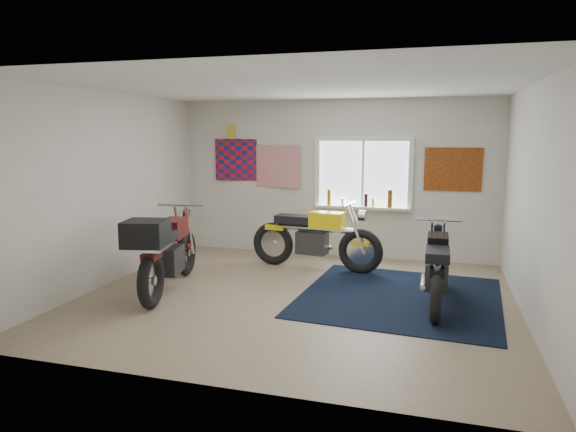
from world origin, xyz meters
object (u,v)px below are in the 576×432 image
(yellow_triumph, at_px, (315,239))
(maroon_tourer, at_px, (165,251))
(black_chrome_bike, at_px, (436,270))
(navy_rug, at_px, (400,297))

(yellow_triumph, bearing_deg, maroon_tourer, -125.57)
(yellow_triumph, distance_m, maroon_tourer, 2.42)
(black_chrome_bike, bearing_deg, maroon_tourer, 98.89)
(yellow_triumph, bearing_deg, navy_rug, -32.08)
(navy_rug, height_order, black_chrome_bike, black_chrome_bike)
(navy_rug, bearing_deg, yellow_triumph, 141.70)
(black_chrome_bike, relative_size, maroon_tourer, 0.89)
(navy_rug, height_order, maroon_tourer, maroon_tourer)
(yellow_triumph, height_order, black_chrome_bike, yellow_triumph)
(navy_rug, xyz_separation_m, black_chrome_bike, (0.45, -0.16, 0.44))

